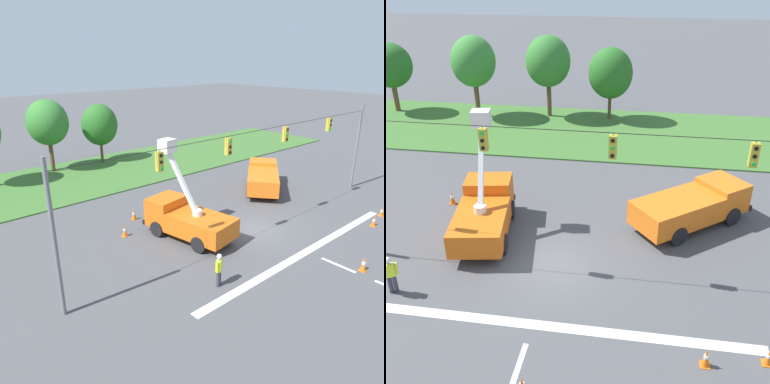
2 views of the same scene
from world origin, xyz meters
TOP-DOWN VIEW (x-y plane):
  - ground_plane at (0.00, 0.00)m, footprint 200.00×200.00m
  - grass_verge at (0.00, 18.00)m, footprint 56.00×12.00m
  - lane_markings at (0.00, -5.41)m, footprint 17.60×15.25m
  - signal_gantry at (0.02, -0.00)m, footprint 26.20×0.33m
  - tree_centre at (-4.75, 21.51)m, footprint 3.82×4.16m
  - tree_east at (0.61, 21.51)m, footprint 3.74×3.54m
  - utility_truck_bucket_lift at (-3.98, 2.21)m, footprint 3.44×6.18m
  - utility_truck_support_near at (6.55, 4.63)m, footprint 6.63×6.03m
  - road_worker at (-6.29, -2.95)m, footprint 0.59×0.39m
  - traffic_cone_foreground_left at (0.45, -7.06)m, footprint 0.36×0.36m
  - traffic_cone_foreground_right at (-5.06, 6.62)m, footprint 0.36×0.36m
  - traffic_cone_mid_left at (-6.91, 4.81)m, footprint 0.36×0.36m
  - traffic_cone_mid_right at (6.44, -4.92)m, footprint 0.36×0.36m
  - traffic_cone_near_bucket at (8.60, -4.52)m, footprint 0.36×0.36m

SIDE VIEW (x-z plane):
  - ground_plane at x=0.00m, z-range 0.00..0.00m
  - lane_markings at x=0.00m, z-range 0.00..0.01m
  - grass_verge at x=0.00m, z-range 0.00..0.10m
  - traffic_cone_near_bucket at x=8.60m, z-range -0.01..0.64m
  - traffic_cone_mid_right at x=6.44m, z-range 0.00..0.74m
  - traffic_cone_mid_left at x=-6.91m, z-range 0.00..0.77m
  - traffic_cone_foreground_right at x=-5.06m, z-range 0.00..0.78m
  - traffic_cone_foreground_left at x=0.45m, z-range 0.00..0.78m
  - road_worker at x=-6.29m, z-range 0.11..1.88m
  - utility_truck_support_near at x=6.55m, z-range 0.12..2.16m
  - utility_truck_bucket_lift at x=-3.98m, z-range -1.71..4.34m
  - tree_east at x=0.61m, z-range 0.95..7.14m
  - signal_gantry at x=0.02m, z-range 0.98..8.18m
  - tree_centre at x=-4.75m, z-range 1.34..8.38m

